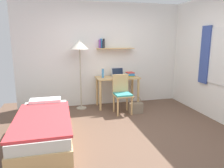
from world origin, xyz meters
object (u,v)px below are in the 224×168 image
Objects in this scene: handbag at (136,108)px; water_bottle at (103,73)px; desk_chair at (122,92)px; standing_lamp at (80,48)px; desk at (117,83)px; laptop at (118,74)px; book_stack at (130,74)px; bed at (44,128)px.

water_bottle is at bearing 135.87° from handbag.
desk_chair is 4.07× the size of water_bottle.
handbag is at bearing -29.01° from standing_lamp.
laptop reaches higher than desk.
desk_chair reaches higher than handbag.
desk is 2.62× the size of handbag.
handbag is (-0.06, -0.62, -0.68)m from book_stack.
desk_chair is 1.45m from standing_lamp.
standing_lamp is at bearing 63.64° from bed.
laptop is (1.74, 1.63, 0.58)m from bed.
standing_lamp is at bearing 177.89° from book_stack.
book_stack is 0.92m from handbag.
standing_lamp is (-0.92, 0.03, 0.88)m from desk.
standing_lamp reaches higher than desk.
bed is 5.98× the size of laptop.
desk_chair is (-0.02, -0.49, -0.13)m from desk.
water_bottle is (-0.35, 0.49, 0.38)m from desk_chair.
water_bottle is at bearing 49.41° from bed.
bed is 4.68× the size of handbag.
standing_lamp is at bearing 178.01° from desk.
laptop is at bearing 108.75° from handbag.
standing_lamp is at bearing 176.62° from water_bottle.
laptop is 0.31m from book_stack.
desk is at bearing -1.99° from standing_lamp.
laptop is 0.42m from water_bottle.
laptop is 1.01m from handbag.
desk is (1.70, 1.55, 0.37)m from bed.
bed is at bearing -147.62° from desk_chair.
standing_lamp is 4.16× the size of handbag.
standing_lamp reaches higher than water_bottle.
book_stack is (1.25, -0.05, -0.68)m from standing_lamp.
laptop is (0.04, 0.08, 0.20)m from desk.
desk_chair is at bearing -30.33° from standing_lamp.
bed is 8.08× the size of book_stack.
book_stack reaches higher than desk.
water_bottle reaches higher than desk_chair.
book_stack is (0.36, 0.48, 0.33)m from desk_chair.
desk is at bearing 177.57° from book_stack.
water_bottle reaches higher than handbag.
bed is 1.13× the size of standing_lamp.
water_bottle is (-0.41, -0.08, 0.05)m from laptop.
desk_chair is 0.68m from book_stack.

